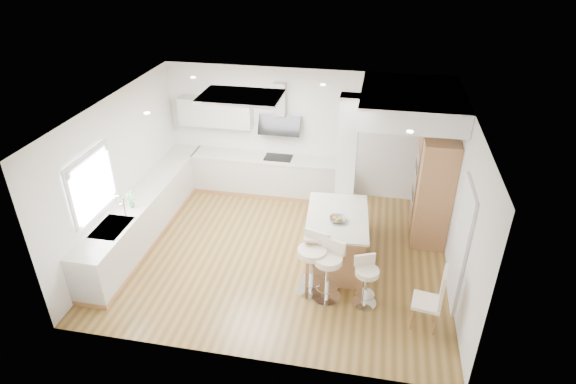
% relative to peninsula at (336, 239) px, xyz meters
% --- Properties ---
extents(ground, '(6.00, 6.00, 0.00)m').
position_rel_peninsula_xyz_m(ground, '(-1.02, 0.03, -0.49)').
color(ground, olive).
rests_on(ground, ground).
extents(ceiling, '(6.00, 5.00, 0.02)m').
position_rel_peninsula_xyz_m(ceiling, '(-1.02, 0.03, -0.49)').
color(ceiling, white).
rests_on(ceiling, ground).
extents(wall_back, '(6.00, 0.04, 2.80)m').
position_rel_peninsula_xyz_m(wall_back, '(-1.02, 2.53, 0.91)').
color(wall_back, silver).
rests_on(wall_back, ground).
extents(wall_left, '(0.04, 5.00, 2.80)m').
position_rel_peninsula_xyz_m(wall_left, '(-4.02, 0.03, 0.91)').
color(wall_left, silver).
rests_on(wall_left, ground).
extents(wall_right, '(0.04, 5.00, 2.80)m').
position_rel_peninsula_xyz_m(wall_right, '(1.98, 0.03, 0.91)').
color(wall_right, silver).
rests_on(wall_right, ground).
extents(skylight, '(4.10, 2.10, 0.06)m').
position_rel_peninsula_xyz_m(skylight, '(-1.81, 0.63, 2.28)').
color(skylight, white).
rests_on(skylight, ground).
extents(window_left, '(0.06, 1.28, 1.07)m').
position_rel_peninsula_xyz_m(window_left, '(-3.97, -0.87, 1.21)').
color(window_left, white).
rests_on(window_left, ground).
extents(doorway_right, '(0.05, 1.00, 2.10)m').
position_rel_peninsula_xyz_m(doorway_right, '(1.96, -0.57, 0.51)').
color(doorway_right, '#4B433B').
rests_on(doorway_right, ground).
extents(counter_left, '(0.63, 4.50, 1.35)m').
position_rel_peninsula_xyz_m(counter_left, '(-3.72, 0.26, -0.03)').
color(counter_left, '#B57D4D').
rests_on(counter_left, ground).
extents(counter_back, '(3.62, 0.63, 2.50)m').
position_rel_peninsula_xyz_m(counter_back, '(-1.93, 2.25, 0.21)').
color(counter_back, '#B57D4D').
rests_on(counter_back, ground).
extents(pillar, '(0.35, 0.35, 2.80)m').
position_rel_peninsula_xyz_m(pillar, '(0.03, 0.98, 0.91)').
color(pillar, white).
rests_on(pillar, ground).
extents(soffit, '(1.78, 2.20, 0.40)m').
position_rel_peninsula_xyz_m(soffit, '(1.08, 1.43, 2.11)').
color(soffit, white).
rests_on(soffit, ground).
extents(oven_column, '(0.63, 1.21, 2.10)m').
position_rel_peninsula_xyz_m(oven_column, '(1.66, 1.26, 0.56)').
color(oven_column, '#B57D4D').
rests_on(oven_column, ground).
extents(peninsula, '(1.16, 1.65, 1.04)m').
position_rel_peninsula_xyz_m(peninsula, '(0.00, 0.00, 0.00)').
color(peninsula, '#B57D4D').
rests_on(peninsula, ground).
extents(bar_stool_a, '(0.61, 0.61, 1.09)m').
position_rel_peninsula_xyz_m(bar_stool_a, '(-0.30, -0.88, 0.13)').
color(bar_stool_a, silver).
rests_on(bar_stool_a, ground).
extents(bar_stool_b, '(0.60, 0.60, 1.05)m').
position_rel_peninsula_xyz_m(bar_stool_b, '(-0.03, -0.99, 0.10)').
color(bar_stool_b, silver).
rests_on(bar_stool_b, ground).
extents(bar_stool_c, '(0.51, 0.51, 0.88)m').
position_rel_peninsula_xyz_m(bar_stool_c, '(0.57, -1.02, 0.01)').
color(bar_stool_c, silver).
rests_on(bar_stool_c, ground).
extents(dining_chair, '(0.47, 0.47, 1.07)m').
position_rel_peninsula_xyz_m(dining_chair, '(1.58, -1.33, 0.09)').
color(dining_chair, '#F1E1C4').
rests_on(dining_chair, ground).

